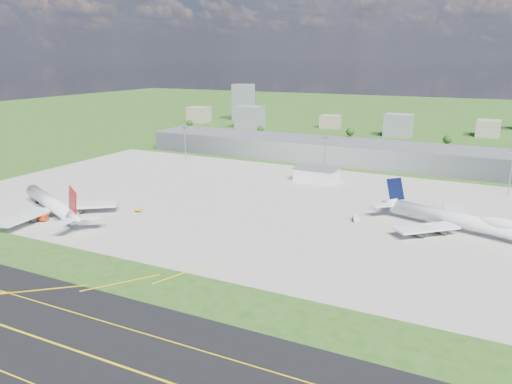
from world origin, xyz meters
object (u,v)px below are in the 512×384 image
at_px(tug_yellow, 138,210).
at_px(van_white_far, 447,216).
at_px(fire_truck, 40,218).
at_px(crash_tender, 50,201).
at_px(airliner_red_twin, 53,205).
at_px(van_white_near, 356,219).
at_px(airliner_blue_quad, 462,220).

xyz_separation_m(tug_yellow, van_white_far, (141.90, 59.97, 0.17)).
xyz_separation_m(fire_truck, van_white_far, (174.59, 92.70, -0.58)).
distance_m(fire_truck, crash_tender, 31.72).
distance_m(airliner_red_twin, van_white_near, 148.63).
xyz_separation_m(fire_truck, tug_yellow, (32.69, 32.73, -0.75)).
xyz_separation_m(airliner_blue_quad, fire_truck, (-182.35, -73.24, -3.95)).
relative_size(airliner_blue_quad, van_white_near, 12.06).
height_order(fire_truck, tug_yellow, fire_truck).
relative_size(airliner_red_twin, van_white_far, 16.66).
height_order(van_white_near, van_white_far, van_white_near).
height_order(airliner_red_twin, crash_tender, airliner_red_twin).
xyz_separation_m(airliner_blue_quad, tug_yellow, (-149.66, -40.52, -4.70)).
distance_m(airliner_blue_quad, crash_tender, 208.81).
xyz_separation_m(airliner_red_twin, airliner_blue_quad, (183.35, 64.04, -0.00)).
xyz_separation_m(crash_tender, van_white_near, (156.39, 42.95, 0.01)).
relative_size(tug_yellow, van_white_near, 0.60).
xyz_separation_m(airliner_red_twin, van_white_near, (136.82, 57.90, -4.17)).
relative_size(fire_truck, van_white_far, 1.83).
height_order(tug_yellow, van_white_near, van_white_near).
bearing_deg(van_white_near, fire_truck, 92.18).
bearing_deg(fire_truck, tug_yellow, 28.27).
height_order(fire_truck, van_white_far, fire_truck).
height_order(crash_tender, van_white_near, van_white_near).
height_order(airliner_blue_quad, tug_yellow, airliner_blue_quad).
bearing_deg(airliner_blue_quad, tug_yellow, -147.66).
bearing_deg(tug_yellow, crash_tender, -179.99).
relative_size(airliner_red_twin, tug_yellow, 19.33).
distance_m(airliner_red_twin, airliner_blue_quad, 194.22).
bearing_deg(fire_truck, airliner_blue_quad, 5.12).
bearing_deg(crash_tender, airliner_red_twin, -29.91).
bearing_deg(fire_truck, crash_tender, 113.65).
xyz_separation_m(airliner_blue_quad, crash_tender, (-202.92, -49.09, -4.18)).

